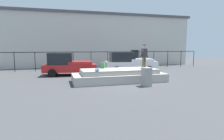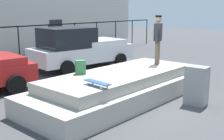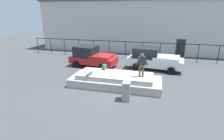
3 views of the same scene
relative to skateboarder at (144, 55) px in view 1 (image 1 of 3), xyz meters
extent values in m
plane|color=#424244|center=(-1.49, -0.16, -1.81)|extent=(60.00, 60.00, 0.00)
cube|color=#ADA89E|center=(-1.78, 0.12, -1.54)|extent=(6.27, 2.40, 0.56)
cube|color=#A09B91|center=(-1.78, 0.12, -1.10)|extent=(5.14, 1.97, 0.31)
cylinder|color=brown|center=(-0.10, -0.05, -0.54)|extent=(0.14, 0.14, 0.81)
cylinder|color=brown|center=(0.10, 0.05, -0.54)|extent=(0.14, 0.14, 0.81)
cube|color=#26262B|center=(0.00, 0.00, 0.15)|extent=(0.50, 0.41, 0.57)
cylinder|color=#26262B|center=(-0.24, -0.12, 0.10)|extent=(0.34, 0.23, 0.60)
cylinder|color=#26262B|center=(0.24, 0.12, 0.10)|extent=(0.34, 0.23, 0.60)
sphere|color=tan|center=(0.00, 0.00, 0.57)|extent=(0.22, 0.22, 0.22)
cylinder|color=black|center=(0.00, 0.00, 0.67)|extent=(0.28, 0.28, 0.05)
cube|color=#264C8C|center=(-3.42, -0.50, -0.84)|extent=(0.26, 0.83, 0.02)
cylinder|color=silver|center=(-3.55, -0.76, -0.92)|extent=(0.03, 0.06, 0.06)
cylinder|color=silver|center=(-3.35, -0.77, -0.92)|extent=(0.03, 0.06, 0.06)
cylinder|color=silver|center=(-3.50, -0.23, -0.92)|extent=(0.03, 0.06, 0.06)
cylinder|color=silver|center=(-3.30, -0.24, -0.92)|extent=(0.03, 0.06, 0.06)
cube|color=#33723F|center=(-2.77, 0.82, -0.75)|extent=(0.34, 0.32, 0.41)
cube|color=#B21E1E|center=(-4.81, 4.14, -1.19)|extent=(4.50, 2.48, 0.61)
cube|color=black|center=(-5.56, 4.23, -0.41)|extent=(2.14, 2.02, 0.95)
cube|color=#B21E1E|center=(-3.96, 4.03, -0.76)|extent=(2.15, 2.08, 0.24)
cylinder|color=black|center=(-6.00, 5.30, -1.49)|extent=(0.66, 0.30, 0.64)
cylinder|color=black|center=(-6.26, 3.32, -1.49)|extent=(0.66, 0.30, 0.64)
cylinder|color=black|center=(-3.37, 4.96, -1.49)|extent=(0.66, 0.30, 0.64)
cylinder|color=black|center=(-3.62, 2.98, -1.49)|extent=(0.66, 0.30, 0.64)
cube|color=white|center=(0.83, 4.64, -1.14)|extent=(5.01, 2.53, 0.70)
cube|color=black|center=(0.00, 4.75, -0.35)|extent=(2.37, 2.03, 0.88)
cube|color=white|center=(1.78, 4.52, -0.67)|extent=(2.38, 2.09, 0.24)
cylinder|color=black|center=(-0.52, 5.81, -1.49)|extent=(0.66, 0.30, 0.64)
cylinder|color=black|center=(-0.77, 3.86, -1.49)|extent=(0.66, 0.30, 0.64)
cylinder|color=black|center=(2.43, 5.42, -1.49)|extent=(0.66, 0.30, 0.64)
cylinder|color=black|center=(2.18, 3.48, -1.49)|extent=(0.66, 0.30, 0.64)
cube|color=gray|center=(-0.68, -1.79, -1.25)|extent=(0.48, 0.63, 1.13)
cylinder|color=black|center=(-9.80, 7.80, -0.87)|extent=(0.06, 0.06, 1.89)
cylinder|color=black|center=(-7.96, 7.80, -0.87)|extent=(0.06, 0.06, 1.89)
cylinder|color=black|center=(-6.11, 7.80, -0.87)|extent=(0.06, 0.06, 1.89)
cylinder|color=black|center=(-4.26, 7.80, -0.87)|extent=(0.06, 0.06, 1.89)
cylinder|color=black|center=(-2.42, 7.80, -0.87)|extent=(0.06, 0.06, 1.89)
cylinder|color=black|center=(-0.57, 7.80, -0.87)|extent=(0.06, 0.06, 1.89)
cylinder|color=black|center=(1.28, 7.80, -0.87)|extent=(0.06, 0.06, 1.89)
cylinder|color=black|center=(3.12, 7.80, -0.87)|extent=(0.06, 0.06, 1.89)
cylinder|color=black|center=(4.97, 7.80, -0.87)|extent=(0.06, 0.06, 1.89)
cylinder|color=black|center=(6.81, 7.80, -0.87)|extent=(0.06, 0.06, 1.89)
cylinder|color=black|center=(8.66, 7.80, -0.87)|extent=(0.06, 0.06, 1.89)
cylinder|color=black|center=(10.51, 7.80, -0.87)|extent=(0.06, 0.06, 1.89)
cube|color=black|center=(-1.49, 7.80, 0.04)|extent=(24.00, 0.04, 0.06)
cube|color=beige|center=(-1.49, 13.80, 1.27)|extent=(25.19, 7.35, 6.16)
cube|color=#4C4C51|center=(-1.49, 13.80, 4.50)|extent=(25.70, 7.72, 0.30)
cube|color=#262628|center=(3.54, 10.11, -0.81)|extent=(1.00, 0.06, 2.00)
camera|label=1|loc=(-5.75, -12.04, 0.52)|focal=30.28mm
camera|label=2|loc=(-8.36, -5.38, 0.93)|focal=46.92mm
camera|label=3|loc=(0.79, -11.01, 3.14)|focal=28.19mm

